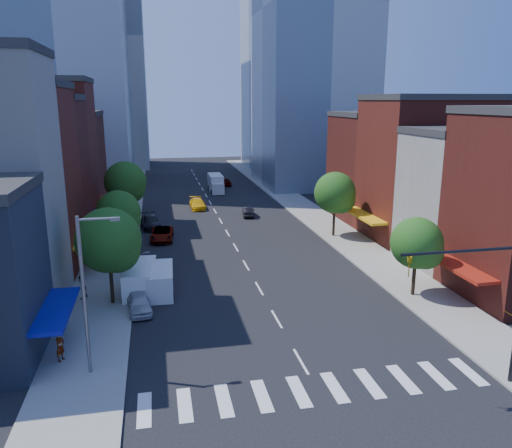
{
  "coord_description": "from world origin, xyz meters",
  "views": [
    {
      "loc": [
        -7.9,
        -25.54,
        14.98
      ],
      "look_at": [
        0.1,
        13.83,
        5.0
      ],
      "focal_mm": 35.0,
      "sensor_mm": 36.0,
      "label": 1
    }
  ],
  "objects": [
    {
      "name": "ground",
      "position": [
        0.0,
        0.0,
        0.0
      ],
      "size": [
        220.0,
        220.0,
        0.0
      ],
      "primitive_type": "plane",
      "color": "black",
      "rests_on": "ground"
    },
    {
      "name": "sidewalk_left",
      "position": [
        -12.5,
        40.0,
        0.07
      ],
      "size": [
        5.0,
        120.0,
        0.15
      ],
      "primitive_type": "cube",
      "color": "gray",
      "rests_on": "ground"
    },
    {
      "name": "sidewalk_right",
      "position": [
        12.5,
        40.0,
        0.07
      ],
      "size": [
        5.0,
        120.0,
        0.15
      ],
      "primitive_type": "cube",
      "color": "gray",
      "rests_on": "ground"
    },
    {
      "name": "crosswalk",
      "position": [
        0.0,
        -3.0,
        0.01
      ],
      "size": [
        19.0,
        3.0,
        0.01
      ],
      "primitive_type": "cube",
      "color": "silver",
      "rests_on": "ground"
    },
    {
      "name": "bldg_left_2",
      "position": [
        -21.0,
        20.5,
        8.0
      ],
      "size": [
        12.0,
        9.0,
        16.0
      ],
      "primitive_type": "cube",
      "color": "maroon",
      "rests_on": "ground"
    },
    {
      "name": "bldg_left_3",
      "position": [
        -21.0,
        29.0,
        7.5
      ],
      "size": [
        12.0,
        8.0,
        15.0
      ],
      "primitive_type": "cube",
      "color": "#501B14",
      "rests_on": "ground"
    },
    {
      "name": "bldg_left_4",
      "position": [
        -21.0,
        37.5,
        8.5
      ],
      "size": [
        12.0,
        9.0,
        17.0
      ],
      "primitive_type": "cube",
      "color": "maroon",
      "rests_on": "ground"
    },
    {
      "name": "bldg_left_5",
      "position": [
        -21.0,
        47.0,
        6.5
      ],
      "size": [
        12.0,
        10.0,
        13.0
      ],
      "primitive_type": "cube",
      "color": "#501B14",
      "rests_on": "ground"
    },
    {
      "name": "bldg_right_1",
      "position": [
        21.0,
        15.0,
        6.0
      ],
      "size": [
        12.0,
        8.0,
        12.0
      ],
      "primitive_type": "cube",
      "color": "beige",
      "rests_on": "ground"
    },
    {
      "name": "bldg_right_2",
      "position": [
        21.0,
        24.0,
        7.5
      ],
      "size": [
        12.0,
        10.0,
        15.0
      ],
      "primitive_type": "cube",
      "color": "maroon",
      "rests_on": "ground"
    },
    {
      "name": "bldg_right_3",
      "position": [
        21.0,
        34.0,
        6.5
      ],
      "size": [
        12.0,
        10.0,
        13.0
      ],
      "primitive_type": "cube",
      "color": "#501B14",
      "rests_on": "ground"
    },
    {
      "name": "tower_ne",
      "position": [
        20.0,
        62.0,
        30.0
      ],
      "size": [
        18.0,
        20.0,
        60.0
      ],
      "primitive_type": "cube",
      "color": "#9EA5AD",
      "rests_on": "ground"
    },
    {
      "name": "tower_far_w",
      "position": [
        -18.0,
        95.0,
        28.0
      ],
      "size": [
        18.0,
        18.0,
        56.0
      ],
      "primitive_type": "cube",
      "color": "#9EA5AD",
      "rests_on": "ground"
    },
    {
      "name": "traffic_signal",
      "position": [
        9.94,
        -4.5,
        4.16
      ],
      "size": [
        7.24,
        2.24,
        8.0
      ],
      "color": "black",
      "rests_on": "sidewalk_right"
    },
    {
      "name": "streetlight",
      "position": [
        -11.81,
        1.0,
        5.28
      ],
      "size": [
        2.25,
        0.25,
        9.0
      ],
      "color": "slate",
      "rests_on": "sidewalk_left"
    },
    {
      "name": "tree_left_near",
      "position": [
        -11.35,
        10.92,
        4.87
      ],
      "size": [
        4.8,
        4.8,
        7.3
      ],
      "color": "black",
      "rests_on": "sidewalk_left"
    },
    {
      "name": "tree_left_mid",
      "position": [
        -11.35,
        21.92,
        4.53
      ],
      "size": [
        4.2,
        4.2,
        6.65
      ],
      "color": "black",
      "rests_on": "sidewalk_left"
    },
    {
      "name": "tree_left_far",
      "position": [
        -11.35,
        35.92,
        5.2
      ],
      "size": [
        5.0,
        5.0,
        7.75
      ],
      "color": "black",
      "rests_on": "sidewalk_left"
    },
    {
      "name": "tree_right_near",
      "position": [
        11.65,
        7.92,
        4.19
      ],
      "size": [
        4.0,
        4.0,
        6.2
      ],
      "color": "black",
      "rests_on": "sidewalk_right"
    },
    {
      "name": "tree_right_far",
      "position": [
        11.65,
        25.92,
        4.86
      ],
      "size": [
        4.6,
        4.6,
        7.2
      ],
      "color": "black",
      "rests_on": "sidewalk_right"
    },
    {
      "name": "parked_car_front",
      "position": [
        -9.5,
        9.24,
        0.68
      ],
      "size": [
        2.08,
        4.16,
        1.36
      ],
      "primitive_type": "imported",
      "rotation": [
        0.0,
        0.0,
        0.12
      ],
      "color": "#B0B0B5",
      "rests_on": "ground"
    },
    {
      "name": "parked_car_second",
      "position": [
        -9.5,
        18.17,
        0.79
      ],
      "size": [
        2.09,
        4.94,
        1.59
      ],
      "primitive_type": "imported",
      "rotation": [
        0.0,
        0.0,
        0.09
      ],
      "color": "black",
      "rests_on": "ground"
    },
    {
      "name": "parked_car_third",
      "position": [
        -7.5,
        28.36,
        0.71
      ],
      "size": [
        2.73,
        5.26,
        1.42
      ],
      "primitive_type": "imported",
      "rotation": [
        0.0,
        0.0,
        -0.07
      ],
      "color": "#999999",
      "rests_on": "ground"
    },
    {
      "name": "parked_car_rear",
      "position": [
        -8.76,
        34.24,
        0.74
      ],
      "size": [
        2.61,
        5.28,
        1.48
      ],
      "primitive_type": "imported",
      "rotation": [
        0.0,
        0.0,
        0.11
      ],
      "color": "black",
      "rests_on": "ground"
    },
    {
      "name": "cargo_van_near",
      "position": [
        -9.5,
        12.87,
        1.14
      ],
      "size": [
        2.63,
        5.59,
        2.31
      ],
      "rotation": [
        0.0,
        0.0,
        -0.09
      ],
      "color": "white",
      "rests_on": "ground"
    },
    {
      "name": "cargo_van_far",
      "position": [
        -7.92,
        12.49,
        1.04
      ],
      "size": [
        2.17,
        5.01,
        2.11
      ],
      "rotation": [
        0.0,
        0.0,
        -0.04
      ],
      "color": "silver",
      "rests_on": "ground"
    },
    {
      "name": "taxi",
      "position": [
        -2.24,
        44.11,
        0.72
      ],
      "size": [
        2.15,
        5.0,
        1.44
      ],
      "primitive_type": "imported",
      "rotation": [
        0.0,
        0.0,
        0.03
      ],
      "color": "yellow",
      "rests_on": "ground"
    },
    {
      "name": "traffic_car_oncoming",
      "position": [
        3.93,
        38.0,
        0.65
      ],
      "size": [
        1.81,
        4.05,
        1.29
      ],
      "primitive_type": "imported",
      "rotation": [
        0.0,
        0.0,
        3.03
      ],
      "color": "black",
      "rests_on": "ground"
    },
    {
      "name": "traffic_car_far",
      "position": [
        4.54,
        62.96,
        0.65
      ],
      "size": [
        1.64,
        3.86,
        1.3
      ],
      "primitive_type": "imported",
      "rotation": [
        0.0,
        0.0,
        3.17
      ],
      "color": "#999999",
      "rests_on": "ground"
    },
    {
      "name": "box_truck",
      "position": [
        2.0,
        57.07,
        1.34
      ],
      "size": [
        2.23,
        7.04,
        2.83
      ],
      "rotation": [
        0.0,
        0.0,
        -0.0
      ],
      "color": "silver",
      "rests_on": "ground"
    },
    {
      "name": "pedestrian_near",
      "position": [
        -13.83,
        2.67,
        1.05
      ],
      "size": [
        0.67,
        0.78,
        1.8
      ],
      "primitive_type": "imported",
      "rotation": [
        0.0,
        0.0,
        1.12
      ],
      "color": "#999999",
      "rests_on": "sidewalk_left"
    },
    {
      "name": "pedestrian_far",
      "position": [
        -13.87,
        12.35,
        1.05
      ],
      "size": [
        1.01,
        1.09,
        1.8
      ],
      "primitive_type": "imported",
      "rotation": [
        0.0,
        0.0,
        -2.04
      ],
      "color": "#999999",
      "rests_on": "sidewalk_left"
    }
  ]
}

